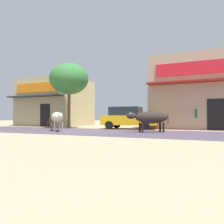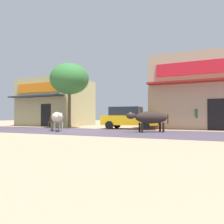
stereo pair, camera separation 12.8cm
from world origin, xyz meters
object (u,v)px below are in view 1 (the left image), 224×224
(roadside_tree, at_px, (69,79))
(parked_hatchback_car, at_px, (129,118))
(cow_near_brown, at_px, (57,118))
(pedestrian_by_shop, at_px, (196,116))
(cow_far_dark, at_px, (150,118))
(cafe_chair_near_tree, at_px, (51,121))

(roadside_tree, xyz_separation_m, parked_hatchback_car, (4.77, 0.85, -3.10))
(cow_near_brown, bearing_deg, pedestrian_by_shop, 32.36)
(roadside_tree, relative_size, cow_far_dark, 2.25)
(cow_far_dark, bearing_deg, cafe_chair_near_tree, 161.52)
(cow_near_brown, distance_m, pedestrian_by_shop, 9.41)
(roadside_tree, height_order, parked_hatchback_car, roadside_tree)
(parked_hatchback_car, height_order, cow_far_dark, parked_hatchback_car)
(cow_far_dark, bearing_deg, roadside_tree, 163.41)
(roadside_tree, height_order, cow_near_brown, roadside_tree)
(parked_hatchback_car, height_order, cow_near_brown, parked_hatchback_car)
(roadside_tree, xyz_separation_m, pedestrian_by_shop, (9.44, 1.63, -2.97))
(cow_near_brown, bearing_deg, parked_hatchback_car, 52.35)
(parked_hatchback_car, xyz_separation_m, cow_far_dark, (2.48, -3.01, 0.02))
(cow_near_brown, height_order, cafe_chair_near_tree, cow_near_brown)
(cow_far_dark, xyz_separation_m, pedestrian_by_shop, (2.19, 3.79, 0.12))
(roadside_tree, relative_size, cow_near_brown, 2.28)
(parked_hatchback_car, distance_m, cow_far_dark, 3.90)
(pedestrian_by_shop, bearing_deg, roadside_tree, -170.19)
(parked_hatchback_car, bearing_deg, cow_far_dark, -50.56)
(parked_hatchback_car, bearing_deg, cow_near_brown, -127.65)
(cafe_chair_near_tree, bearing_deg, cow_far_dark, -18.48)
(cow_far_dark, relative_size, pedestrian_by_shop, 1.39)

